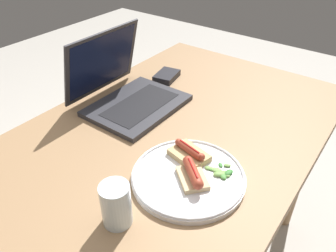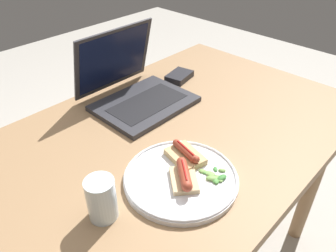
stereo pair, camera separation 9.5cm
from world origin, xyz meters
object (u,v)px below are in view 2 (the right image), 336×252
at_px(plate, 181,178).
at_px(drinking_glass, 102,199).
at_px(external_drive, 179,76).
at_px(laptop, 136,90).

distance_m(plate, drinking_glass, 0.22).
relative_size(plate, external_drive, 2.44).
bearing_deg(laptop, drinking_glass, -140.31).
relative_size(laptop, plate, 1.10).
relative_size(drinking_glass, external_drive, 0.89).
bearing_deg(drinking_glass, external_drive, 27.79).
xyz_separation_m(laptop, drinking_glass, (-0.40, -0.33, 0.01)).
bearing_deg(plate, laptop, 63.66).
relative_size(laptop, external_drive, 2.68).
bearing_deg(plate, drinking_glass, 165.31).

